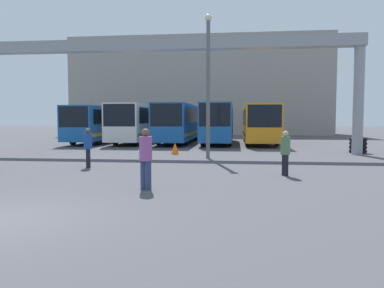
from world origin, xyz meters
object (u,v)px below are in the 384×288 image
(bus_slot_1, at_px, (139,121))
(pedestrian_near_left, at_px, (146,157))
(bus_slot_2, at_px, (179,121))
(tire_stack, at_px, (358,145))
(pedestrian_far_center, at_px, (285,152))
(traffic_cone, at_px, (175,148))
(bus_slot_3, at_px, (218,121))
(bus_slot_0, at_px, (98,122))
(pedestrian_mid_left, at_px, (88,147))
(bus_slot_4, at_px, (259,122))
(lamp_post, at_px, (208,80))

(bus_slot_1, xyz_separation_m, pedestrian_near_left, (5.80, -21.40, -0.93))
(bus_slot_2, bearing_deg, tire_stack, -35.22)
(pedestrian_far_center, distance_m, traffic_cone, 9.42)
(bus_slot_1, height_order, pedestrian_near_left, bus_slot_1)
(bus_slot_3, bearing_deg, bus_slot_0, -178.94)
(pedestrian_mid_left, relative_size, pedestrian_far_center, 1.02)
(bus_slot_3, relative_size, tire_stack, 10.19)
(bus_slot_4, xyz_separation_m, traffic_cone, (-5.54, -10.40, -1.49))
(bus_slot_1, relative_size, pedestrian_far_center, 6.95)
(bus_slot_2, xyz_separation_m, lamp_post, (3.50, -12.81, 2.22))
(bus_slot_4, xyz_separation_m, lamp_post, (-3.45, -12.36, 2.28))
(bus_slot_1, relative_size, pedestrian_mid_left, 6.81)
(bus_slot_0, height_order, bus_slot_2, bus_slot_2)
(bus_slot_2, bearing_deg, pedestrian_near_left, -83.93)
(bus_slot_3, relative_size, pedestrian_far_center, 6.39)
(bus_slot_2, bearing_deg, bus_slot_4, -3.71)
(bus_slot_1, bearing_deg, pedestrian_far_center, -60.54)
(pedestrian_near_left, xyz_separation_m, lamp_post, (1.19, 8.99, 3.15))
(bus_slot_4, height_order, traffic_cone, bus_slot_4)
(bus_slot_3, xyz_separation_m, tire_stack, (8.93, -7.89, -1.42))
(bus_slot_2, distance_m, tire_stack, 15.25)
(pedestrian_near_left, bearing_deg, lamp_post, -69.26)
(bus_slot_3, bearing_deg, bus_slot_4, 6.83)
(bus_slot_4, height_order, pedestrian_mid_left, bus_slot_4)
(bus_slot_1, bearing_deg, bus_slot_3, -3.83)
(pedestrian_near_left, bearing_deg, pedestrian_far_center, -115.87)
(bus_slot_0, xyz_separation_m, traffic_cone, (8.37, -9.79, -1.45))
(bus_slot_0, distance_m, bus_slot_1, 3.54)
(bus_slot_3, bearing_deg, pedestrian_mid_left, -106.50)
(bus_slot_0, bearing_deg, traffic_cone, -49.49)
(lamp_post, bearing_deg, bus_slot_2, 105.30)
(pedestrian_near_left, height_order, pedestrian_far_center, pedestrian_near_left)
(pedestrian_far_center, bearing_deg, lamp_post, 14.69)
(bus_slot_4, relative_size, traffic_cone, 16.36)
(bus_slot_2, relative_size, pedestrian_far_center, 7.43)
(bus_slot_3, distance_m, pedestrian_far_center, 18.04)
(pedestrian_near_left, height_order, traffic_cone, pedestrian_near_left)
(bus_slot_3, bearing_deg, traffic_cone, -101.69)
(pedestrian_mid_left, height_order, lamp_post, lamp_post)
(tire_stack, bearing_deg, bus_slot_1, 152.25)
(bus_slot_0, bearing_deg, pedestrian_far_center, -51.88)
(bus_slot_3, distance_m, pedestrian_near_left, 20.99)
(bus_slot_2, relative_size, lamp_post, 1.64)
(bus_slot_1, height_order, bus_slot_4, bus_slot_1)
(pedestrian_mid_left, height_order, traffic_cone, pedestrian_mid_left)
(pedestrian_mid_left, xyz_separation_m, pedestrian_near_left, (3.67, -4.63, 0.06))
(bus_slot_2, xyz_separation_m, pedestrian_far_center, (6.78, -18.57, -1.02))
(bus_slot_0, relative_size, traffic_cone, 14.62)
(traffic_cone, bearing_deg, bus_slot_3, 78.31)
(bus_slot_1, xyz_separation_m, lamp_post, (6.98, -12.41, 2.23))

